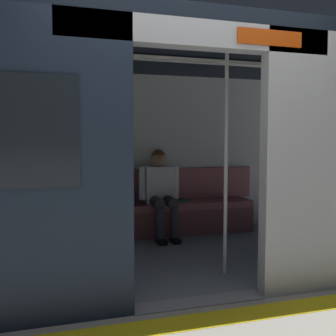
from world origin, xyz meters
name	(u,v)px	position (x,y,z in m)	size (l,w,h in m)	color
ground_plane	(199,302)	(0.00, 0.00, 0.00)	(60.00, 60.00, 0.00)	gray
platform_edge_strip	(214,318)	(0.00, 0.30, 0.00)	(8.00, 0.24, 0.01)	yellow
train_car	(152,118)	(0.08, -1.20, 1.53)	(6.40, 2.70, 2.31)	#ADAFB5
bench_seat	(139,212)	(0.00, -2.19, 0.34)	(3.21, 0.44, 0.44)	#935156
person_seated	(160,187)	(-0.28, -2.14, 0.66)	(0.55, 0.67, 1.17)	silver
handbag	(125,198)	(0.19, -2.23, 0.53)	(0.26, 0.15, 0.17)	#262D4C
book	(183,201)	(-0.64, -2.25, 0.45)	(0.15, 0.22, 0.03)	#33723F
grab_pole_door	(128,165)	(0.48, -0.46, 1.09)	(0.04, 0.04, 2.17)	silver
grab_pole_far	(226,162)	(-0.48, -0.56, 1.09)	(0.04, 0.04, 2.17)	silver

